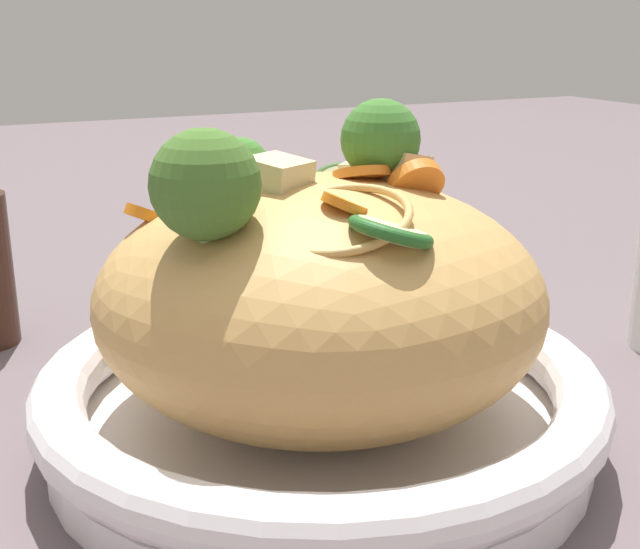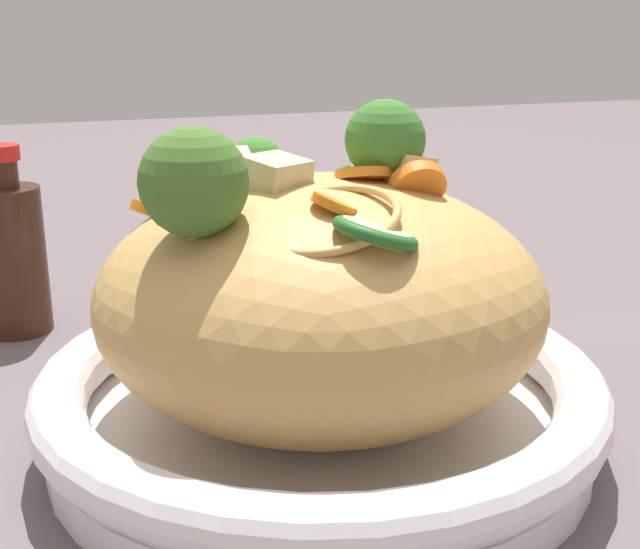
# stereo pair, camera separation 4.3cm
# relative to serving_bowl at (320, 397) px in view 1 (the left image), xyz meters

# --- Properties ---
(ground_plane) EXTENTS (3.00, 3.00, 0.00)m
(ground_plane) POSITION_rel_serving_bowl_xyz_m (0.00, 0.00, -0.02)
(ground_plane) COLOR #5D5054
(serving_bowl) EXTENTS (0.30, 0.30, 0.05)m
(serving_bowl) POSITION_rel_serving_bowl_xyz_m (0.00, 0.00, 0.00)
(serving_bowl) COLOR white
(serving_bowl) RESTS_ON ground_plane
(noodle_heap) EXTENTS (0.23, 0.23, 0.13)m
(noodle_heap) POSITION_rel_serving_bowl_xyz_m (0.00, 0.00, 0.06)
(noodle_heap) COLOR tan
(noodle_heap) RESTS_ON serving_bowl
(broccoli_florets) EXTENTS (0.16, 0.18, 0.08)m
(broccoli_florets) POSITION_rel_serving_bowl_xyz_m (0.02, -0.00, 0.13)
(broccoli_florets) COLOR #97BF6F
(broccoli_florets) RESTS_ON serving_bowl
(carrot_coins) EXTENTS (0.15, 0.11, 0.04)m
(carrot_coins) POSITION_rel_serving_bowl_xyz_m (-0.00, 0.00, 0.11)
(carrot_coins) COLOR orange
(carrot_coins) RESTS_ON serving_bowl
(zucchini_slices) EXTENTS (0.10, 0.20, 0.05)m
(zucchini_slices) POSITION_rel_serving_bowl_xyz_m (-0.03, -0.02, 0.10)
(zucchini_slices) COLOR beige
(zucchini_slices) RESTS_ON serving_bowl
(chicken_chunks) EXTENTS (0.14, 0.09, 0.04)m
(chicken_chunks) POSITION_rel_serving_bowl_xyz_m (-0.01, -0.03, 0.11)
(chicken_chunks) COLOR #C4B58A
(chicken_chunks) RESTS_ON serving_bowl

